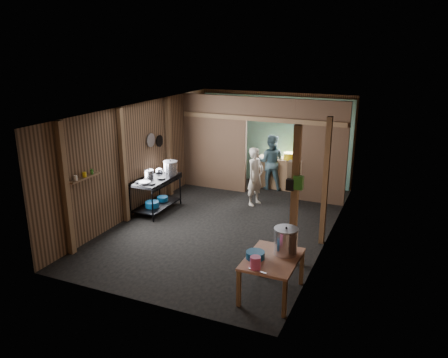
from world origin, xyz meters
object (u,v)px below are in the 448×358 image
at_px(yellow_tub, 289,156).
at_px(stock_pot, 286,242).
at_px(cook, 255,177).
at_px(prep_table, 272,276).
at_px(pink_bucket, 255,263).
at_px(gas_range, 156,195).
at_px(stove_pot_large, 171,168).

bearing_deg(yellow_tub, stock_pot, -75.09).
bearing_deg(cook, stock_pot, -136.37).
distance_m(prep_table, pink_bucket, 0.62).
height_order(gas_range, pink_bucket, pink_bucket).
relative_size(stove_pot_large, stock_pot, 0.75).
height_order(gas_range, cook, cook).
bearing_deg(stock_pot, prep_table, -123.40).
xyz_separation_m(prep_table, stove_pot_large, (-3.54, 2.93, 0.66)).
xyz_separation_m(yellow_tub, cook, (-0.43, -1.56, -0.21)).
distance_m(stove_pot_large, stock_pot, 4.58).
relative_size(prep_table, pink_bucket, 5.73).
height_order(gas_range, stove_pot_large, stove_pot_large).
height_order(stock_pot, cook, cook).
relative_size(prep_table, stock_pot, 2.40).
relative_size(stove_pot_large, yellow_tub, 1.07).
bearing_deg(prep_table, cook, 113.29).
bearing_deg(pink_bucket, prep_table, 72.67).
relative_size(stock_pot, pink_bucket, 2.39).
distance_m(gas_range, prep_table, 4.47).
bearing_deg(cook, gas_range, 141.24).
bearing_deg(prep_table, pink_bucket, -107.33).
xyz_separation_m(stock_pot, cook, (-1.82, 3.65, -0.14)).
height_order(gas_range, prep_table, gas_range).
bearing_deg(stock_pot, stove_pot_large, 143.71).
bearing_deg(pink_bucket, yellow_tub, 100.67).
relative_size(stove_pot_large, pink_bucket, 1.80).
distance_m(stock_pot, yellow_tub, 5.39).
xyz_separation_m(gas_range, prep_table, (3.71, -2.49, -0.09)).
height_order(gas_range, stock_pot, stock_pot).
bearing_deg(yellow_tub, prep_table, -77.16).
bearing_deg(stove_pot_large, pink_bucket, -44.64).
bearing_deg(prep_table, yellow_tub, 102.84).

